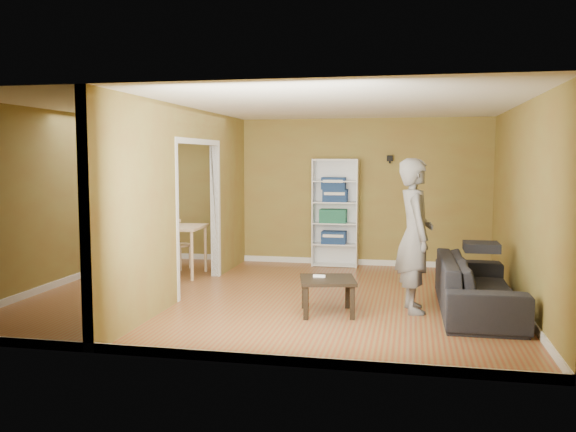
# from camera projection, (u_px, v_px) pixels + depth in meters

# --- Properties ---
(room_shell) EXTENTS (6.50, 6.50, 6.50)m
(room_shell) POSITION_uv_depth(u_px,v_px,m) (271.00, 202.00, 8.30)
(room_shell) COLOR olive
(room_shell) RESTS_ON ground
(partition) EXTENTS (0.22, 5.50, 2.60)m
(partition) POSITION_uv_depth(u_px,v_px,m) (187.00, 201.00, 8.53)
(partition) COLOR olive
(partition) RESTS_ON ground
(wall_speaker) EXTENTS (0.10, 0.10, 0.10)m
(wall_speaker) POSITION_uv_depth(u_px,v_px,m) (390.00, 158.00, 10.57)
(wall_speaker) COLOR black
(wall_speaker) RESTS_ON room_shell
(sofa) EXTENTS (2.33, 1.02, 0.88)m
(sofa) POSITION_uv_depth(u_px,v_px,m) (478.00, 277.00, 7.52)
(sofa) COLOR black
(sofa) RESTS_ON ground
(person) EXTENTS (0.92, 0.78, 2.23)m
(person) POSITION_uv_depth(u_px,v_px,m) (415.00, 222.00, 7.50)
(person) COLOR slate
(person) RESTS_ON ground
(bookshelf) EXTENTS (0.80, 0.35, 1.89)m
(bookshelf) POSITION_uv_depth(u_px,v_px,m) (336.00, 212.00, 10.76)
(bookshelf) COLOR white
(bookshelf) RESTS_ON ground
(paper_box_navy_a) EXTENTS (0.43, 0.28, 0.22)m
(paper_box_navy_a) POSITION_uv_depth(u_px,v_px,m) (334.00, 237.00, 10.75)
(paper_box_navy_a) COLOR navy
(paper_box_navy_a) RESTS_ON bookshelf
(paper_box_teal) EXTENTS (0.46, 0.30, 0.24)m
(paper_box_teal) POSITION_uv_depth(u_px,v_px,m) (333.00, 216.00, 10.72)
(paper_box_teal) COLOR teal
(paper_box_teal) RESTS_ON bookshelf
(paper_box_navy_b) EXTENTS (0.42, 0.28, 0.22)m
(paper_box_navy_b) POSITION_uv_depth(u_px,v_px,m) (335.00, 196.00, 10.68)
(paper_box_navy_b) COLOR navy
(paper_box_navy_b) RESTS_ON bookshelf
(paper_box_navy_c) EXTENTS (0.41, 0.27, 0.21)m
(paper_box_navy_c) POSITION_uv_depth(u_px,v_px,m) (334.00, 184.00, 10.67)
(paper_box_navy_c) COLOR navy
(paper_box_navy_c) RESTS_ON bookshelf
(coffee_table) EXTENTS (0.66, 0.66, 0.44)m
(coffee_table) POSITION_uv_depth(u_px,v_px,m) (328.00, 284.00, 7.44)
(coffee_table) COLOR black
(coffee_table) RESTS_ON ground
(game_controller) EXTENTS (0.15, 0.04, 0.03)m
(game_controller) POSITION_uv_depth(u_px,v_px,m) (319.00, 276.00, 7.51)
(game_controller) COLOR white
(game_controller) RESTS_ON coffee_table
(dining_table) EXTENTS (1.30, 0.86, 0.81)m
(dining_table) POSITION_uv_depth(u_px,v_px,m) (163.00, 230.00, 9.89)
(dining_table) COLOR #E8B987
(dining_table) RESTS_ON ground
(chair_left) EXTENTS (0.56, 0.56, 0.93)m
(chair_left) POSITION_uv_depth(u_px,v_px,m) (122.00, 246.00, 10.03)
(chair_left) COLOR tan
(chair_left) RESTS_ON ground
(chair_near) EXTENTS (0.52, 0.52, 0.95)m
(chair_near) POSITION_uv_depth(u_px,v_px,m) (151.00, 251.00, 9.35)
(chair_near) COLOR tan
(chair_near) RESTS_ON ground
(chair_far) EXTENTS (0.48, 0.48, 0.89)m
(chair_far) POSITION_uv_depth(u_px,v_px,m) (178.00, 243.00, 10.44)
(chair_far) COLOR tan
(chair_far) RESTS_ON ground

